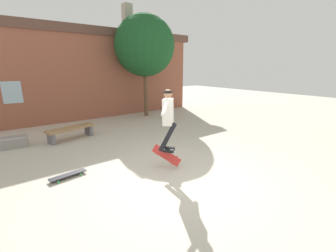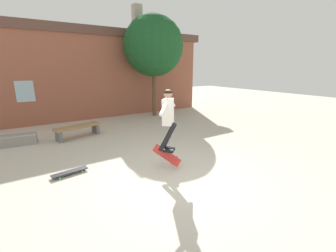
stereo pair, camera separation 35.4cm
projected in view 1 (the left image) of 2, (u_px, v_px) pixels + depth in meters
The scene contains 7 objects.
ground_plane at pixel (179, 177), 5.39m from camera, with size 40.00×40.00×0.00m, color beige.
building_backdrop at pixel (77, 72), 10.77m from camera, with size 13.80×0.52×5.74m.
tree_right at pixel (145, 46), 11.34m from camera, with size 3.05×3.05×5.14m.
park_bench at pixel (71, 130), 8.17m from camera, with size 1.73×0.84×0.46m.
skater at pixel (168, 115), 5.47m from camera, with size 1.01×0.94×1.55m.
skateboard_flipping at pixel (167, 155), 5.82m from camera, with size 0.54×0.60×0.55m.
skateboard_resting at pixel (68, 175), 5.37m from camera, with size 0.87×0.32×0.08m.
Camera 1 is at (-3.16, -3.75, 2.56)m, focal length 24.00 mm.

